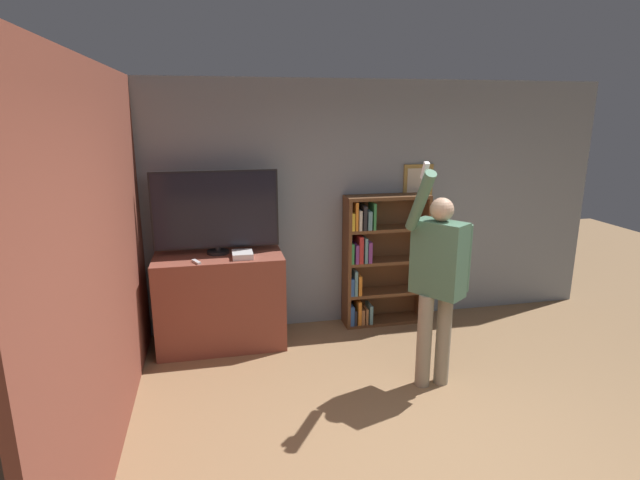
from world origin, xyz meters
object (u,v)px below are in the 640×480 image
Objects in this scene: person at (438,275)px; bookshelf at (377,261)px; game_console at (242,255)px; television at (216,211)px.

bookshelf is at bearing 147.57° from person.
television is at bearing 140.43° from game_console.
television reaches higher than bookshelf.
bookshelf is at bearing 4.30° from television.
game_console is 0.12× the size of person.
person is at bearing -87.37° from bookshelf.
person is (0.06, -1.40, 0.29)m from bookshelf.
game_console is at bearing -159.48° from person.
person is (1.81, -1.27, -0.38)m from television.
person is at bearing -34.42° from game_console.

